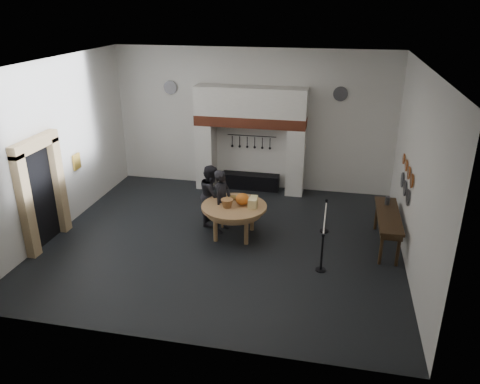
% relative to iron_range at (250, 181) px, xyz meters
% --- Properties ---
extents(floor, '(9.00, 8.00, 0.02)m').
position_rel_iron_range_xyz_m(floor, '(0.00, -3.72, -0.25)').
color(floor, black).
rests_on(floor, ground).
extents(ceiling, '(9.00, 8.00, 0.02)m').
position_rel_iron_range_xyz_m(ceiling, '(0.00, -3.72, 4.25)').
color(ceiling, silver).
rests_on(ceiling, wall_back).
extents(wall_back, '(9.00, 0.02, 4.50)m').
position_rel_iron_range_xyz_m(wall_back, '(0.00, 0.28, 2.00)').
color(wall_back, silver).
rests_on(wall_back, floor).
extents(wall_front, '(9.00, 0.02, 4.50)m').
position_rel_iron_range_xyz_m(wall_front, '(0.00, -7.72, 2.00)').
color(wall_front, silver).
rests_on(wall_front, floor).
extents(wall_left, '(0.02, 8.00, 4.50)m').
position_rel_iron_range_xyz_m(wall_left, '(-4.50, -3.72, 2.00)').
color(wall_left, silver).
rests_on(wall_left, floor).
extents(wall_right, '(0.02, 8.00, 4.50)m').
position_rel_iron_range_xyz_m(wall_right, '(4.50, -3.72, 2.00)').
color(wall_right, silver).
rests_on(wall_right, floor).
extents(chimney_pier_left, '(0.55, 0.70, 2.15)m').
position_rel_iron_range_xyz_m(chimney_pier_left, '(-1.48, -0.07, 0.82)').
color(chimney_pier_left, silver).
rests_on(chimney_pier_left, floor).
extents(chimney_pier_right, '(0.55, 0.70, 2.15)m').
position_rel_iron_range_xyz_m(chimney_pier_right, '(1.48, -0.07, 0.82)').
color(chimney_pier_right, silver).
rests_on(chimney_pier_right, floor).
extents(hearth_brick_band, '(3.50, 0.72, 0.32)m').
position_rel_iron_range_xyz_m(hearth_brick_band, '(0.00, -0.07, 2.06)').
color(hearth_brick_band, '#9E442B').
rests_on(hearth_brick_band, chimney_pier_left).
extents(chimney_hood, '(3.50, 0.70, 0.90)m').
position_rel_iron_range_xyz_m(chimney_hood, '(0.00, -0.07, 2.67)').
color(chimney_hood, silver).
rests_on(chimney_hood, hearth_brick_band).
extents(iron_range, '(1.90, 0.45, 0.50)m').
position_rel_iron_range_xyz_m(iron_range, '(0.00, 0.00, 0.00)').
color(iron_range, black).
rests_on(iron_range, floor).
extents(utensil_rail, '(1.60, 0.02, 0.02)m').
position_rel_iron_range_xyz_m(utensil_rail, '(0.00, 0.20, 1.50)').
color(utensil_rail, black).
rests_on(utensil_rail, wall_back).
extents(door_recess, '(0.04, 1.10, 2.50)m').
position_rel_iron_range_xyz_m(door_recess, '(-4.47, -4.72, 1.00)').
color(door_recess, black).
rests_on(door_recess, floor).
extents(door_jamb_near, '(0.22, 0.30, 2.60)m').
position_rel_iron_range_xyz_m(door_jamb_near, '(-4.38, -5.42, 1.05)').
color(door_jamb_near, tan).
rests_on(door_jamb_near, floor).
extents(door_jamb_far, '(0.22, 0.30, 2.60)m').
position_rel_iron_range_xyz_m(door_jamb_far, '(-4.38, -4.02, 1.05)').
color(door_jamb_far, tan).
rests_on(door_jamb_far, floor).
extents(door_lintel, '(0.22, 1.70, 0.30)m').
position_rel_iron_range_xyz_m(door_lintel, '(-4.38, -4.72, 2.40)').
color(door_lintel, tan).
rests_on(door_lintel, door_jamb_near).
extents(wall_plaque, '(0.05, 0.34, 0.44)m').
position_rel_iron_range_xyz_m(wall_plaque, '(-4.45, -2.92, 1.35)').
color(wall_plaque, gold).
rests_on(wall_plaque, wall_left).
extents(work_table, '(2.07, 2.07, 0.07)m').
position_rel_iron_range_xyz_m(work_table, '(0.20, -3.38, 0.59)').
color(work_table, tan).
rests_on(work_table, floor).
extents(pumpkin, '(0.36, 0.36, 0.31)m').
position_rel_iron_range_xyz_m(pumpkin, '(0.40, -3.28, 0.78)').
color(pumpkin, '#D0551D').
rests_on(pumpkin, work_table).
extents(cheese_block_big, '(0.22, 0.22, 0.24)m').
position_rel_iron_range_xyz_m(cheese_block_big, '(0.70, -3.43, 0.74)').
color(cheese_block_big, '#FCE596').
rests_on(cheese_block_big, work_table).
extents(cheese_block_small, '(0.18, 0.18, 0.20)m').
position_rel_iron_range_xyz_m(cheese_block_small, '(0.68, -3.13, 0.72)').
color(cheese_block_small, '#F5E692').
rests_on(cheese_block_small, work_table).
extents(wicker_basket, '(0.39, 0.39, 0.22)m').
position_rel_iron_range_xyz_m(wicker_basket, '(0.05, -3.53, 0.73)').
color(wicker_basket, '#A6613C').
rests_on(wicker_basket, work_table).
extents(bread_loaf, '(0.31, 0.18, 0.13)m').
position_rel_iron_range_xyz_m(bread_loaf, '(0.10, -3.03, 0.69)').
color(bread_loaf, olive).
rests_on(bread_loaf, work_table).
extents(visitor_near, '(0.59, 0.73, 1.73)m').
position_rel_iron_range_xyz_m(visitor_near, '(-0.17, -3.15, 0.62)').
color(visitor_near, black).
rests_on(visitor_near, floor).
extents(visitor_far, '(0.73, 0.89, 1.70)m').
position_rel_iron_range_xyz_m(visitor_far, '(-0.57, -2.75, 0.60)').
color(visitor_far, black).
rests_on(visitor_far, floor).
extents(side_table, '(0.55, 2.20, 0.06)m').
position_rel_iron_range_xyz_m(side_table, '(4.10, -3.16, 0.62)').
color(side_table, '#3A2815').
rests_on(side_table, floor).
extents(pewter_jug, '(0.12, 0.12, 0.22)m').
position_rel_iron_range_xyz_m(pewter_jug, '(4.10, -2.56, 0.76)').
color(pewter_jug, '#4C4C51').
rests_on(pewter_jug, side_table).
extents(copper_pan_a, '(0.03, 0.34, 0.34)m').
position_rel_iron_range_xyz_m(copper_pan_a, '(4.46, -3.52, 1.70)').
color(copper_pan_a, '#C6662D').
rests_on(copper_pan_a, wall_right).
extents(copper_pan_b, '(0.03, 0.32, 0.32)m').
position_rel_iron_range_xyz_m(copper_pan_b, '(4.46, -2.97, 1.70)').
color(copper_pan_b, '#C6662D').
rests_on(copper_pan_b, wall_right).
extents(copper_pan_c, '(0.03, 0.30, 0.30)m').
position_rel_iron_range_xyz_m(copper_pan_c, '(4.46, -2.42, 1.70)').
color(copper_pan_c, '#C6662D').
rests_on(copper_pan_c, wall_right).
extents(copper_pan_d, '(0.03, 0.28, 0.28)m').
position_rel_iron_range_xyz_m(copper_pan_d, '(4.46, -1.87, 1.70)').
color(copper_pan_d, '#C6662D').
rests_on(copper_pan_d, wall_right).
extents(pewter_plate_left, '(0.03, 0.40, 0.40)m').
position_rel_iron_range_xyz_m(pewter_plate_left, '(4.46, -3.32, 1.20)').
color(pewter_plate_left, '#4C4C51').
rests_on(pewter_plate_left, wall_right).
extents(pewter_plate_mid, '(0.03, 0.40, 0.40)m').
position_rel_iron_range_xyz_m(pewter_plate_mid, '(4.46, -2.72, 1.20)').
color(pewter_plate_mid, '#4C4C51').
rests_on(pewter_plate_mid, wall_right).
extents(pewter_plate_right, '(0.03, 0.40, 0.40)m').
position_rel_iron_range_xyz_m(pewter_plate_right, '(4.46, -2.12, 1.20)').
color(pewter_plate_right, '#4C4C51').
rests_on(pewter_plate_right, wall_right).
extents(pewter_plate_back_left, '(0.44, 0.03, 0.44)m').
position_rel_iron_range_xyz_m(pewter_plate_back_left, '(-2.70, 0.24, 2.95)').
color(pewter_plate_back_left, '#4C4C51').
rests_on(pewter_plate_back_left, wall_back).
extents(pewter_plate_back_right, '(0.44, 0.03, 0.44)m').
position_rel_iron_range_xyz_m(pewter_plate_back_right, '(2.70, 0.24, 2.95)').
color(pewter_plate_back_right, '#4C4C51').
rests_on(pewter_plate_back_right, wall_back).
extents(barrier_post_near, '(0.05, 0.05, 0.90)m').
position_rel_iron_range_xyz_m(barrier_post_near, '(2.55, -4.68, 0.20)').
color(barrier_post_near, black).
rests_on(barrier_post_near, floor).
extents(barrier_post_far, '(0.05, 0.05, 0.90)m').
position_rel_iron_range_xyz_m(barrier_post_far, '(2.55, -2.68, 0.20)').
color(barrier_post_far, black).
rests_on(barrier_post_far, floor).
extents(barrier_rope, '(0.04, 2.00, 0.04)m').
position_rel_iron_range_xyz_m(barrier_rope, '(2.55, -3.68, 0.60)').
color(barrier_rope, white).
rests_on(barrier_rope, barrier_post_near).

